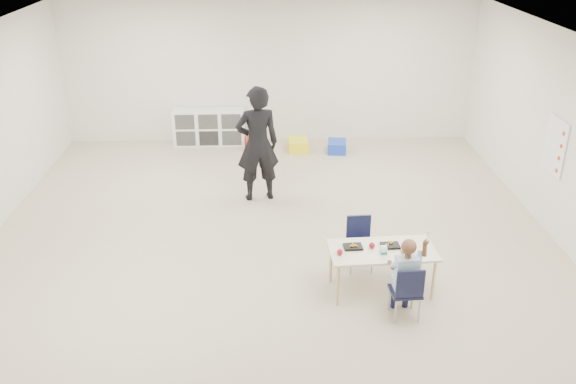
{
  "coord_description": "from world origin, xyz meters",
  "views": [
    {
      "loc": [
        -0.03,
        -7.27,
        4.22
      ],
      "look_at": [
        0.22,
        0.05,
        0.85
      ],
      "focal_mm": 38.0,
      "sensor_mm": 36.0,
      "label": 1
    }
  ],
  "objects_px": {
    "cubby_shelf": "(209,127)",
    "adult": "(257,144)",
    "chair_near": "(405,290)",
    "child": "(407,275)",
    "table": "(381,270)"
  },
  "relations": [
    {
      "from": "table",
      "to": "chair_near",
      "type": "height_order",
      "value": "chair_near"
    },
    {
      "from": "child",
      "to": "cubby_shelf",
      "type": "xyz_separation_m",
      "value": [
        -2.69,
        5.84,
        -0.2
      ]
    },
    {
      "from": "table",
      "to": "cubby_shelf",
      "type": "height_order",
      "value": "cubby_shelf"
    },
    {
      "from": "table",
      "to": "adult",
      "type": "height_order",
      "value": "adult"
    },
    {
      "from": "table",
      "to": "child",
      "type": "height_order",
      "value": "child"
    },
    {
      "from": "table",
      "to": "adult",
      "type": "distance_m",
      "value": 3.18
    },
    {
      "from": "table",
      "to": "cubby_shelf",
      "type": "xyz_separation_m",
      "value": [
        -2.51,
        5.31,
        0.06
      ]
    },
    {
      "from": "chair_near",
      "to": "child",
      "type": "bearing_deg",
      "value": 0.0
    },
    {
      "from": "table",
      "to": "child",
      "type": "bearing_deg",
      "value": -74.34
    },
    {
      "from": "table",
      "to": "chair_near",
      "type": "distance_m",
      "value": 0.56
    },
    {
      "from": "table",
      "to": "cubby_shelf",
      "type": "relative_size",
      "value": 0.93
    },
    {
      "from": "adult",
      "to": "table",
      "type": "bearing_deg",
      "value": 107.47
    },
    {
      "from": "cubby_shelf",
      "to": "adult",
      "type": "relative_size",
      "value": 0.75
    },
    {
      "from": "child",
      "to": "adult",
      "type": "bearing_deg",
      "value": 114.1
    },
    {
      "from": "child",
      "to": "adult",
      "type": "relative_size",
      "value": 0.59
    }
  ]
}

